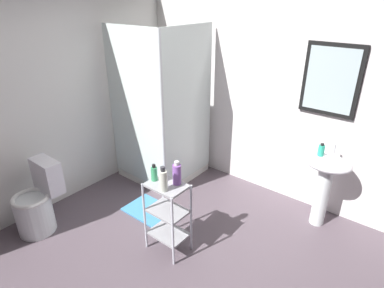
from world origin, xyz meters
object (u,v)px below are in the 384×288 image
(bath_mat, at_px, (151,211))
(shower_stall, at_px, (163,146))
(hand_soap_bottle, at_px, (321,150))
(lotion_bottle_white, at_px, (163,180))
(storage_cart, at_px, (168,212))
(pedestal_sink, at_px, (325,177))
(toilet, at_px, (38,204))
(rinse_cup, at_px, (163,176))
(body_wash_bottle_green, at_px, (154,173))
(conditioner_bottle_purple, at_px, (177,174))

(bath_mat, bearing_deg, shower_stall, 121.69)
(hand_soap_bottle, relative_size, lotion_bottle_white, 0.57)
(storage_cart, bearing_deg, pedestal_sink, 52.36)
(toilet, xyz_separation_m, lotion_bottle_white, (1.31, 0.55, 0.53))
(pedestal_sink, height_order, bath_mat, pedestal_sink)
(storage_cart, bearing_deg, lotion_bottle_white, -62.66)
(shower_stall, distance_m, lotion_bottle_white, 1.52)
(storage_cart, distance_m, lotion_bottle_white, 0.42)
(hand_soap_bottle, relative_size, rinse_cup, 1.42)
(shower_stall, distance_m, pedestal_sink, 2.02)
(rinse_cup, bearing_deg, body_wash_bottle_green, -142.08)
(pedestal_sink, xyz_separation_m, lotion_bottle_white, (-0.97, -1.39, 0.26))
(shower_stall, relative_size, conditioner_bottle_purple, 8.79)
(conditioner_bottle_purple, bearing_deg, hand_soap_bottle, 55.09)
(storage_cart, height_order, conditioner_bottle_purple, conditioner_bottle_purple)
(body_wash_bottle_green, bearing_deg, conditioner_bottle_purple, 23.03)
(shower_stall, relative_size, bath_mat, 3.33)
(toilet, bearing_deg, storage_cart, 26.42)
(conditioner_bottle_purple, height_order, body_wash_bottle_green, conditioner_bottle_purple)
(pedestal_sink, xyz_separation_m, storage_cart, (-1.01, -1.31, -0.14))
(pedestal_sink, xyz_separation_m, toilet, (-2.28, -1.94, -0.26))
(shower_stall, bearing_deg, storage_cart, -44.92)
(bath_mat, bearing_deg, conditioner_bottle_purple, -19.78)
(shower_stall, height_order, pedestal_sink, shower_stall)
(body_wash_bottle_green, xyz_separation_m, lotion_bottle_white, (0.18, -0.07, 0.03))
(lotion_bottle_white, bearing_deg, body_wash_bottle_green, 158.53)
(shower_stall, height_order, bath_mat, shower_stall)
(pedestal_sink, distance_m, lotion_bottle_white, 1.72)
(toilet, xyz_separation_m, bath_mat, (0.71, 0.93, -0.31))
(shower_stall, bearing_deg, pedestal_sink, 9.59)
(lotion_bottle_white, bearing_deg, storage_cart, 117.34)
(storage_cart, xyz_separation_m, conditioner_bottle_purple, (0.06, 0.07, 0.41))
(shower_stall, height_order, body_wash_bottle_green, shower_stall)
(pedestal_sink, height_order, body_wash_bottle_green, body_wash_bottle_green)
(toilet, bearing_deg, lotion_bottle_white, 22.60)
(hand_soap_bottle, bearing_deg, conditioner_bottle_purple, -124.91)
(hand_soap_bottle, distance_m, body_wash_bottle_green, 1.69)
(storage_cart, xyz_separation_m, body_wash_bottle_green, (-0.14, -0.01, 0.38))
(storage_cart, bearing_deg, body_wash_bottle_green, -174.97)
(hand_soap_bottle, height_order, body_wash_bottle_green, hand_soap_bottle)
(toilet, distance_m, hand_soap_bottle, 2.97)
(bath_mat, bearing_deg, toilet, -127.39)
(conditioner_bottle_purple, xyz_separation_m, rinse_cup, (-0.14, -0.04, -0.05))
(shower_stall, distance_m, hand_soap_bottle, 1.97)
(toilet, xyz_separation_m, body_wash_bottle_green, (1.13, 0.62, 0.50))
(lotion_bottle_white, bearing_deg, bath_mat, 147.70)
(toilet, height_order, rinse_cup, rinse_cup)
(shower_stall, bearing_deg, lotion_bottle_white, -46.04)
(pedestal_sink, relative_size, conditioner_bottle_purple, 3.56)
(pedestal_sink, distance_m, toilet, 3.00)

